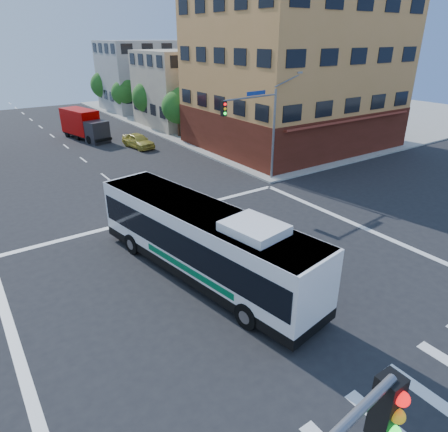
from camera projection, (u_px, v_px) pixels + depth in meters
ground at (246, 285)px, 18.42m from camera, size 120.00×120.00×0.00m
sidewalk_ne at (287, 109)px, 62.77m from camera, size 50.00×50.00×0.15m
corner_building_ne at (293, 87)px, 40.21m from camera, size 18.10×15.44×14.00m
building_east_near at (191, 88)px, 50.86m from camera, size 12.06×10.06×9.00m
building_east_far at (145, 76)px, 61.17m from camera, size 12.06×10.06×10.00m
signal_mast_ne at (258, 119)px, 29.04m from camera, size 7.91×1.13×8.07m
street_tree_a at (179, 105)px, 44.07m from camera, size 3.60×3.60×5.53m
street_tree_b at (148, 95)px, 50.01m from camera, size 3.80×3.80×5.79m
street_tree_c at (124, 91)px, 56.13m from camera, size 3.40×3.40×5.29m
street_tree_d at (104, 83)px, 61.97m from camera, size 4.00×4.00×6.03m
transit_bus at (202, 240)px, 18.49m from camera, size 4.78×13.13×3.81m
box_truck at (84, 125)px, 44.11m from camera, size 3.57×7.33×3.18m
parked_car at (138, 141)px, 40.96m from camera, size 2.31×4.48×1.46m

